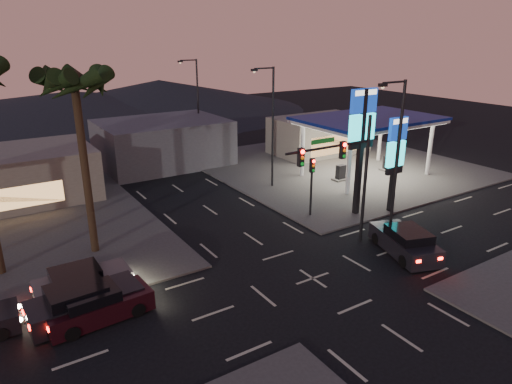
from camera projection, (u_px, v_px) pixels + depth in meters
ground at (313, 278)px, 24.45m from camera, size 140.00×140.00×0.00m
corner_lot_ne at (335, 165)px, 45.32m from camera, size 24.00×24.00×0.12m
gas_station at (369, 121)px, 40.50m from camera, size 12.20×8.20×5.47m
convenience_store at (319, 135)px, 49.69m from camera, size 10.00×6.00×4.00m
pylon_sign_tall at (362, 127)px, 31.07m from camera, size 2.20×0.35×9.00m
pylon_sign_short at (396, 150)px, 32.12m from camera, size 1.60×0.35×7.00m
traffic_signal_mast at (345, 166)px, 26.24m from camera, size 6.10×0.39×8.00m
pedestal_signal at (312, 178)px, 31.86m from camera, size 0.32×0.39×4.30m
streetlight_near at (395, 154)px, 26.85m from camera, size 2.14×0.25×10.00m
streetlight_mid at (271, 121)px, 37.19m from camera, size 2.14×0.25×10.00m
streetlight_far at (196, 101)px, 48.32m from camera, size 2.14×0.25×10.00m
palm_a at (75, 93)px, 24.34m from camera, size 4.41×4.41×10.86m
building_far_mid at (163, 142)px, 45.44m from camera, size 12.00×9.00×4.40m
hill_right at (160, 95)px, 79.01m from camera, size 50.00×50.00×5.00m
hill_center at (69, 104)px, 71.53m from camera, size 60.00×60.00×4.00m
car_lane_a_front at (84, 302)px, 20.91m from camera, size 5.22×2.41×1.67m
car_lane_a_mid at (97, 305)px, 20.77m from camera, size 4.89×2.29×1.56m
car_lane_b_front at (82, 283)px, 22.67m from camera, size 4.73×2.04×1.53m
suv_station at (405, 242)px, 26.98m from camera, size 3.52×5.34×1.66m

